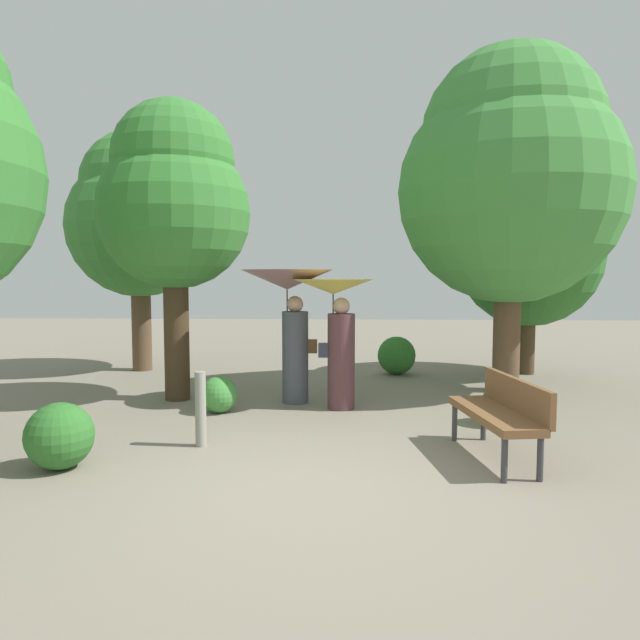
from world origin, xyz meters
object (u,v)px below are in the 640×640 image
person_left (290,302)px  tree_mid_right (529,245)px  park_bench (501,410)px  tree_near_right (511,175)px  person_right (337,319)px  path_marker_post (201,409)px  tree_far_back (174,198)px  tree_near_left (139,215)px

person_left → tree_mid_right: 5.18m
park_bench → tree_near_right: (1.01, 3.55, 2.98)m
person_right → tree_mid_right: (3.59, 3.08, 1.18)m
person_left → tree_mid_right: tree_mid_right is taller
park_bench → path_marker_post: bearing=-103.6°
park_bench → path_marker_post: 3.20m
person_left → path_marker_post: (-0.76, -2.23, -1.08)m
tree_mid_right → path_marker_post: (-5.05, -4.97, -2.05)m
person_right → tree_mid_right: tree_mid_right is taller
person_right → tree_far_back: 3.04m
tree_near_right → tree_mid_right: bearing=63.3°
park_bench → tree_near_left: tree_near_left is taller
person_left → tree_far_back: (-1.73, 0.14, 1.53)m
park_bench → tree_near_left: size_ratio=0.33×
tree_near_left → path_marker_post: size_ratio=5.67×
tree_mid_right → tree_far_back: size_ratio=0.88×
person_left → tree_far_back: tree_far_back is taller
person_left → person_right: 0.81m
person_right → path_marker_post: 2.53m
tree_near_left → tree_mid_right: bearing=-0.5°
person_left → tree_near_right: size_ratio=0.36×
tree_near_left → park_bench: bearing=-43.0°
path_marker_post → tree_near_right: bearing=38.0°
person_left → tree_far_back: 2.32m
tree_near_right → tree_mid_right: tree_near_right is taller
tree_near_left → tree_near_right: tree_near_right is taller
person_right → tree_far_back: size_ratio=0.41×
path_marker_post → tree_near_left: bearing=116.4°
tree_near_right → tree_far_back: 5.27m
person_right → tree_mid_right: bearing=-55.8°
tree_near_right → person_left: bearing=-163.0°
path_marker_post → person_left: bearing=71.2°
person_left → tree_near_right: (3.44, 1.05, 1.99)m
person_right → park_bench: person_right is taller
park_bench → tree_near_left: 8.19m
person_right → tree_near_right: (2.74, 1.40, 2.21)m
tree_mid_right → tree_far_back: bearing=-156.7°
person_left → path_marker_post: 2.59m
tree_near_right → tree_near_left: bearing=165.4°
person_right → path_marker_post: (-1.46, -1.88, -0.86)m
tree_far_back → tree_mid_right: bearing=23.3°
person_left → path_marker_post: bearing=154.7°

